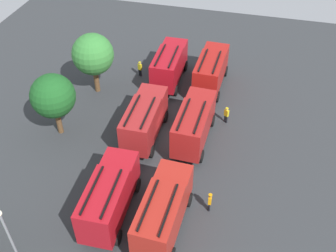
{
  "coord_description": "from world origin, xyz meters",
  "views": [
    {
      "loc": [
        -25.99,
        -6.67,
        24.45
      ],
      "look_at": [
        0.0,
        0.0,
        1.4
      ],
      "focal_mm": 42.54,
      "sensor_mm": 36.0,
      "label": 1
    }
  ],
  "objects_px": {
    "fire_truck_0": "(163,210)",
    "firefighter_2": "(226,114)",
    "firefighter_0": "(210,201)",
    "traffic_cone_0": "(156,180)",
    "fire_truck_5": "(169,64)",
    "fire_truck_1": "(194,123)",
    "tree_1": "(53,96)",
    "tree_2": "(93,55)",
    "fire_truck_4": "(145,119)",
    "fire_truck_2": "(211,70)",
    "fire_truck_3": "(109,195)",
    "firefighter_1": "(140,68)",
    "lamppost": "(11,240)"
  },
  "relations": [
    {
      "from": "firefighter_2",
      "to": "tree_1",
      "type": "bearing_deg",
      "value": 140.35
    },
    {
      "from": "fire_truck_3",
      "to": "fire_truck_4",
      "type": "relative_size",
      "value": 1.01
    },
    {
      "from": "fire_truck_3",
      "to": "traffic_cone_0",
      "type": "height_order",
      "value": "fire_truck_3"
    },
    {
      "from": "fire_truck_1",
      "to": "fire_truck_2",
      "type": "distance_m",
      "value": 8.77
    },
    {
      "from": "fire_truck_2",
      "to": "fire_truck_3",
      "type": "bearing_deg",
      "value": 168.43
    },
    {
      "from": "firefighter_0",
      "to": "tree_2",
      "type": "height_order",
      "value": "tree_2"
    },
    {
      "from": "fire_truck_4",
      "to": "fire_truck_5",
      "type": "height_order",
      "value": "same"
    },
    {
      "from": "fire_truck_1",
      "to": "tree_1",
      "type": "height_order",
      "value": "tree_1"
    },
    {
      "from": "fire_truck_1",
      "to": "fire_truck_4",
      "type": "relative_size",
      "value": 1.01
    },
    {
      "from": "fire_truck_2",
      "to": "fire_truck_4",
      "type": "distance_m",
      "value": 10.26
    },
    {
      "from": "traffic_cone_0",
      "to": "firefighter_0",
      "type": "bearing_deg",
      "value": -109.21
    },
    {
      "from": "fire_truck_0",
      "to": "firefighter_2",
      "type": "height_order",
      "value": "fire_truck_0"
    },
    {
      "from": "fire_truck_2",
      "to": "lamppost",
      "type": "bearing_deg",
      "value": 163.13
    },
    {
      "from": "tree_1",
      "to": "traffic_cone_0",
      "type": "bearing_deg",
      "value": -110.36
    },
    {
      "from": "firefighter_0",
      "to": "tree_2",
      "type": "relative_size",
      "value": 0.27
    },
    {
      "from": "fire_truck_5",
      "to": "traffic_cone_0",
      "type": "relative_size",
      "value": 11.19
    },
    {
      "from": "fire_truck_1",
      "to": "traffic_cone_0",
      "type": "relative_size",
      "value": 11.25
    },
    {
      "from": "tree_2",
      "to": "fire_truck_4",
      "type": "bearing_deg",
      "value": -129.42
    },
    {
      "from": "fire_truck_0",
      "to": "firefighter_0",
      "type": "relative_size",
      "value": 4.15
    },
    {
      "from": "fire_truck_5",
      "to": "firefighter_2",
      "type": "relative_size",
      "value": 4.28
    },
    {
      "from": "tree_1",
      "to": "firefighter_2",
      "type": "bearing_deg",
      "value": -70.39
    },
    {
      "from": "fire_truck_3",
      "to": "firefighter_1",
      "type": "distance_m",
      "value": 18.76
    },
    {
      "from": "fire_truck_1",
      "to": "tree_2",
      "type": "bearing_deg",
      "value": 67.01
    },
    {
      "from": "firefighter_0",
      "to": "firefighter_2",
      "type": "relative_size",
      "value": 1.04
    },
    {
      "from": "fire_truck_5",
      "to": "tree_1",
      "type": "height_order",
      "value": "tree_1"
    },
    {
      "from": "firefighter_0",
      "to": "traffic_cone_0",
      "type": "distance_m",
      "value": 4.97
    },
    {
      "from": "firefighter_2",
      "to": "firefighter_0",
      "type": "bearing_deg",
      "value": -147.87
    },
    {
      "from": "firefighter_1",
      "to": "lamppost",
      "type": "distance_m",
      "value": 24.53
    },
    {
      "from": "tree_1",
      "to": "fire_truck_5",
      "type": "bearing_deg",
      "value": -36.23
    },
    {
      "from": "fire_truck_3",
      "to": "firefighter_0",
      "type": "xyz_separation_m",
      "value": [
        2.18,
        -6.97,
        -1.16
      ]
    },
    {
      "from": "firefighter_1",
      "to": "firefighter_0",
      "type": "bearing_deg",
      "value": 58.52
    },
    {
      "from": "fire_truck_0",
      "to": "fire_truck_2",
      "type": "relative_size",
      "value": 1.0
    },
    {
      "from": "fire_truck_2",
      "to": "fire_truck_1",
      "type": "bearing_deg",
      "value": -178.36
    },
    {
      "from": "fire_truck_3",
      "to": "fire_truck_0",
      "type": "bearing_deg",
      "value": -95.99
    },
    {
      "from": "fire_truck_4",
      "to": "tree_2",
      "type": "xyz_separation_m",
      "value": [
        5.73,
        6.97,
        2.17
      ]
    },
    {
      "from": "fire_truck_2",
      "to": "traffic_cone_0",
      "type": "xyz_separation_m",
      "value": [
        -14.36,
        1.93,
        -1.83
      ]
    },
    {
      "from": "fire_truck_3",
      "to": "tree_2",
      "type": "relative_size",
      "value": 1.13
    },
    {
      "from": "fire_truck_0",
      "to": "fire_truck_5",
      "type": "bearing_deg",
      "value": 15.06
    },
    {
      "from": "firefighter_0",
      "to": "firefighter_2",
      "type": "bearing_deg",
      "value": 85.63
    },
    {
      "from": "firefighter_1",
      "to": "tree_2",
      "type": "height_order",
      "value": "tree_2"
    },
    {
      "from": "firefighter_0",
      "to": "firefighter_1",
      "type": "height_order",
      "value": "firefighter_0"
    },
    {
      "from": "fire_truck_2",
      "to": "lamppost",
      "type": "xyz_separation_m",
      "value": [
        -24.12,
        8.06,
        1.73
      ]
    },
    {
      "from": "fire_truck_5",
      "to": "fire_truck_3",
      "type": "bearing_deg",
      "value": 179.77
    },
    {
      "from": "fire_truck_3",
      "to": "firefighter_0",
      "type": "distance_m",
      "value": 7.39
    },
    {
      "from": "fire_truck_3",
      "to": "lamppost",
      "type": "height_order",
      "value": "lamppost"
    },
    {
      "from": "firefighter_2",
      "to": "lamppost",
      "type": "distance_m",
      "value": 21.69
    },
    {
      "from": "fire_truck_1",
      "to": "fire_truck_5",
      "type": "relative_size",
      "value": 1.01
    },
    {
      "from": "fire_truck_5",
      "to": "firefighter_2",
      "type": "distance_m",
      "value": 8.77
    },
    {
      "from": "firefighter_0",
      "to": "firefighter_2",
      "type": "xyz_separation_m",
      "value": [
        10.59,
        0.25,
        -0.04
      ]
    },
    {
      "from": "fire_truck_1",
      "to": "tree_2",
      "type": "distance_m",
      "value": 12.62
    }
  ]
}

